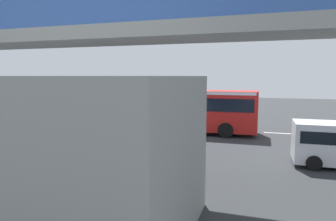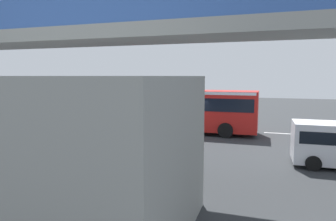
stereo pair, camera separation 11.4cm
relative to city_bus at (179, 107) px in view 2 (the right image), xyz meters
The scene contains 9 objects.
ground 2.32m from the city_bus, 151.96° to the left, with size 80.00×80.00×0.00m, color #2D3033.
city_bus is the anchor object (origin of this frame).
bicycle_black 12.09m from the city_bus, 28.10° to the left, with size 1.77×0.44×0.96m.
lane_dash_leftmost 7.61m from the city_bus, 167.51° to the right, with size 2.00×0.20×0.01m, color silver.
lane_dash_left 4.04m from the city_bus, 153.49° to the right, with size 2.00×0.20×0.01m, color silver.
lane_dash_centre 2.59m from the city_bus, 63.33° to the right, with size 2.00×0.20×0.01m, color silver.
lane_dash_right 5.40m from the city_bus, 18.38° to the right, with size 2.00×0.20×0.01m, color silver.
pedestrian_overpass 11.57m from the city_bus, 96.23° to the left, with size 31.68×2.60×7.10m.
station_building 14.75m from the city_bus, 89.38° to the left, with size 9.00×5.04×4.20m.
Camera 2 is at (-4.93, 20.89, 4.20)m, focal length 31.87 mm.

